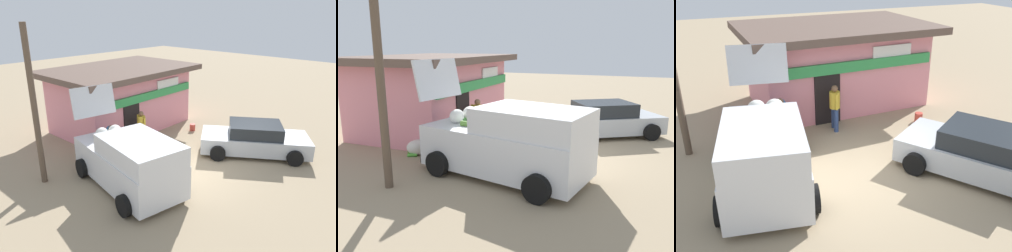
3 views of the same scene
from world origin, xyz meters
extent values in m
plane|color=#9E896B|center=(0.00, 0.00, 0.00)|extent=(60.00, 60.00, 0.00)
cube|color=pink|center=(0.96, 5.44, 1.37)|extent=(6.18, 3.97, 2.75)
cube|color=green|center=(1.01, 3.48, 1.92)|extent=(5.78, 0.27, 0.36)
cube|color=black|center=(-0.08, 3.48, 1.00)|extent=(0.90, 0.08, 2.00)
cube|color=white|center=(2.35, 3.53, 2.20)|extent=(1.50, 0.10, 0.60)
cube|color=brown|center=(0.96, 5.44, 2.88)|extent=(7.15, 4.94, 0.26)
cube|color=silver|center=(-2.79, 0.67, 0.74)|extent=(2.62, 4.64, 1.10)
cube|color=silver|center=(-2.94, -0.15, 1.60)|extent=(2.25, 2.99, 0.62)
cube|color=black|center=(-3.17, -1.44, 1.57)|extent=(1.58, 0.36, 0.47)
cube|color=silver|center=(-2.38, 2.94, 2.46)|extent=(1.71, 0.59, 1.12)
ellipsoid|color=silver|center=(-2.26, 1.86, 1.47)|extent=(0.44, 0.36, 0.36)
ellipsoid|color=silver|center=(-2.18, 2.02, 1.49)|extent=(0.49, 0.40, 0.40)
ellipsoid|color=silver|center=(-2.66, 2.18, 1.48)|extent=(0.46, 0.39, 0.39)
cylinder|color=#619538|center=(-2.92, 1.77, 1.36)|extent=(0.15, 0.24, 0.14)
cylinder|color=#52A245|center=(-2.47, 2.13, 1.34)|extent=(0.31, 0.24, 0.11)
cube|color=black|center=(-2.39, 2.86, 0.27)|extent=(1.76, 0.39, 0.16)
cube|color=red|center=(-3.11, 3.00, 0.79)|extent=(0.15, 0.08, 0.20)
cube|color=red|center=(-1.67, 2.74, 0.79)|extent=(0.15, 0.08, 0.20)
cylinder|color=black|center=(-4.04, -0.62, 0.34)|extent=(0.34, 0.70, 0.67)
cylinder|color=black|center=(-2.07, -0.98, 0.34)|extent=(0.34, 0.70, 0.67)
cylinder|color=black|center=(-3.51, 2.31, 0.34)|extent=(0.34, 0.70, 0.67)
cylinder|color=black|center=(-1.54, 1.95, 0.34)|extent=(0.34, 0.70, 0.67)
cube|color=#B2B7BC|center=(2.49, -1.18, 0.49)|extent=(3.87, 4.57, 0.64)
cube|color=#1E2328|center=(2.49, -1.18, 1.06)|extent=(2.46, 2.59, 0.50)
cylinder|color=black|center=(2.49, 0.57, 0.31)|extent=(0.52, 0.63, 0.61)
cylinder|color=black|center=(0.87, -0.50, 0.31)|extent=(0.52, 0.63, 0.61)
cylinder|color=black|center=(4.10, -1.86, 0.31)|extent=(0.52, 0.63, 0.61)
cylinder|color=black|center=(2.48, -2.93, 0.31)|extent=(0.52, 0.63, 0.61)
cylinder|color=navy|center=(-0.03, 3.07, 0.39)|extent=(0.15, 0.15, 0.78)
cylinder|color=navy|center=(-0.07, 2.73, 0.39)|extent=(0.15, 0.15, 0.78)
cylinder|color=gold|center=(-0.05, 2.90, 1.05)|extent=(0.38, 0.38, 0.55)
sphere|color=brown|center=(-0.05, 2.90, 1.44)|extent=(0.21, 0.21, 0.21)
cylinder|color=gold|center=(-0.02, 3.14, 1.07)|extent=(0.09, 0.09, 0.52)
cylinder|color=gold|center=(-0.08, 2.66, 1.07)|extent=(0.09, 0.09, 0.52)
cylinder|color=#726047|center=(-1.63, 3.03, 0.42)|extent=(0.15, 0.15, 0.85)
cylinder|color=#726047|center=(-1.96, 3.10, 0.42)|extent=(0.15, 0.15, 0.85)
cylinder|color=#3872B2|center=(-1.84, 2.86, 1.06)|extent=(0.48, 0.72, 0.67)
sphere|color=brown|center=(-1.90, 2.58, 1.36)|extent=(0.23, 0.23, 0.23)
cylinder|color=#3872B2|center=(-1.65, 2.61, 0.99)|extent=(0.09, 0.09, 0.57)
cylinder|color=#3872B2|center=(-2.12, 2.71, 0.99)|extent=(0.09, 0.09, 0.57)
ellipsoid|color=silver|center=(-2.20, 3.91, 0.24)|extent=(0.90, 0.93, 0.48)
cylinder|color=green|center=(-2.47, 3.96, 0.05)|extent=(0.24, 0.31, 0.10)
cylinder|color=#67A639|center=(-2.05, 4.02, 0.07)|extent=(0.33, 0.33, 0.15)
cylinder|color=#60962E|center=(-2.18, 4.17, 0.07)|extent=(0.31, 0.19, 0.15)
cylinder|color=#5EAB32|center=(-2.00, 3.94, 0.06)|extent=(0.29, 0.23, 0.12)
cylinder|color=#BF3F33|center=(2.87, 2.37, 0.16)|extent=(0.27, 0.27, 0.33)
cylinder|color=brown|center=(-4.61, 2.99, 2.67)|extent=(0.20, 0.20, 5.34)
camera|label=1|loc=(-9.19, -7.09, 5.72)|focal=35.25mm
camera|label=2|loc=(-10.69, -2.70, 3.40)|focal=36.41mm
camera|label=3|loc=(-4.08, -7.53, 5.27)|focal=39.53mm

